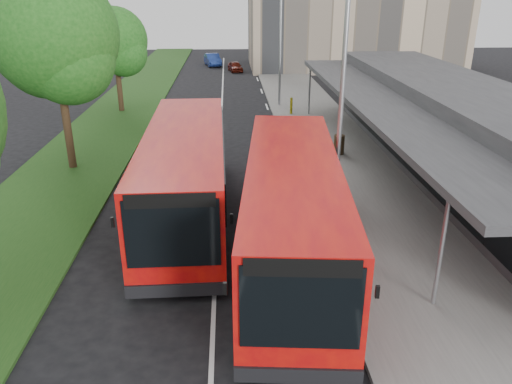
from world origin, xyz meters
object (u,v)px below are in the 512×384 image
bus_main (292,210)px  tree_far (115,45)px  litter_bin (339,145)px  lamp_post_near (339,97)px  bollard (291,106)px  car_far (213,60)px  lamp_post_far (279,40)px  car_near (235,66)px  tree_mid (55,43)px  bus_second (186,174)px

bus_main → tree_far: bearing=119.3°
litter_bin → bus_main: bearing=-109.8°
lamp_post_near → bollard: size_ratio=7.36×
car_far → bus_main: bearing=-97.0°
bus_main → car_far: size_ratio=2.93×
tree_far → lamp_post_far: (11.13, 0.95, 0.19)m
litter_bin → car_near: litter_bin is taller
litter_bin → bollard: bearing=98.7°
tree_mid → tree_far: (0.00, 12.00, -1.27)m
tree_mid → bollard: size_ratio=8.25×
tree_mid → bus_second: size_ratio=0.77×
tree_far → bus_second: tree_far is taller
tree_far → bus_main: bearing=-66.0°
lamp_post_near → bus_main: size_ratio=0.68×
tree_far → car_near: (8.27, 17.90, -4.01)m
car_far → lamp_post_near: bearing=-94.4°
lamp_post_near → car_near: (-2.86, 36.95, -4.20)m
tree_far → lamp_post_near: size_ratio=0.88×
lamp_post_near → litter_bin: 9.33m
bus_main → bollard: bearing=88.5°
tree_mid → lamp_post_near: (11.13, -7.05, -1.07)m
litter_bin → car_far: bearing=102.4°
bus_second → bollard: 16.85m
tree_far → litter_bin: 17.48m
tree_far → litter_bin: (13.10, -10.90, -3.89)m
tree_mid → car_far: size_ratio=2.24×
lamp_post_far → car_far: bearing=104.0°
tree_mid → litter_bin: 14.12m
tree_mid → car_near: tree_mid is taller
tree_mid → lamp_post_far: (11.13, 12.95, -1.07)m
tree_far → bollard: 12.49m
tree_mid → tree_far: 12.07m
lamp_post_near → car_far: 41.85m
lamp_post_near → lamp_post_far: size_ratio=1.00×
bollard → lamp_post_near: bearing=-92.0°
tree_mid → bus_main: tree_mid is taller
tree_mid → lamp_post_far: tree_mid is taller
tree_far → car_far: bearing=75.3°
bus_second → car_near: size_ratio=3.86×
tree_far → lamp_post_far: lamp_post_far is taller
tree_mid → bollard: bearing=40.6°
tree_far → lamp_post_near: 22.06m
litter_bin → bollard: 9.06m
car_near → car_far: car_far is taller
lamp_post_far → bus_main: (-1.72, -22.10, -3.04)m
bus_main → lamp_post_far: bearing=90.9°
tree_far → bus_main: tree_far is taller
bus_second → bollard: size_ratio=10.74×
lamp_post_far → bollard: (0.60, -2.88, -4.02)m
bollard → car_far: (-5.91, 24.20, -0.03)m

